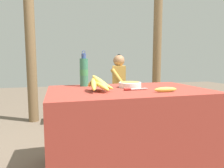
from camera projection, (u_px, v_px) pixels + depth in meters
The scene contains 12 objects.
ground_plane at pixel (128, 168), 1.73m from camera, with size 12.00×12.00×0.00m, color brown.
market_counter at pixel (128, 129), 1.69m from camera, with size 1.29×0.81×0.69m.
banana_bunch_ripe at pixel (98, 83), 1.52m from camera, with size 0.19×0.27×0.14m.
serving_bowl at pixel (130, 84), 1.75m from camera, with size 0.20×0.20×0.05m.
water_bottle at pixel (84, 72), 1.82m from camera, with size 0.08×0.08×0.33m.
loose_banana_front at pixel (166, 90), 1.48m from camera, with size 0.18×0.05×0.04m.
knife at pixel (132, 89), 1.58m from camera, with size 0.21×0.04×0.02m.
wooden_bench at pixel (102, 98), 3.13m from camera, with size 1.43×0.32×0.41m.
seated_vendor at pixel (116, 82), 3.14m from camera, with size 0.46×0.43×1.03m.
banana_bunch_green at pixel (79, 91), 3.02m from camera, with size 0.16×0.25×0.12m.
support_post_near at pixel (31, 45), 2.96m from camera, with size 0.15×0.15×2.31m.
support_post_far at pixel (157, 48), 3.50m from camera, with size 0.15×0.15×2.31m.
Camera 1 is at (-0.56, -1.54, 0.92)m, focal length 32.00 mm.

